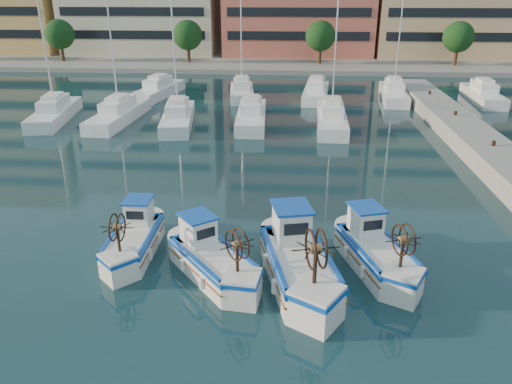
# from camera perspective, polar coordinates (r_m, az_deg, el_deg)

# --- Properties ---
(ground) EXTENTS (300.00, 300.00, 0.00)m
(ground) POSITION_cam_1_polar(r_m,az_deg,el_deg) (19.43, 1.84, -9.44)
(ground) COLOR #1B3E46
(ground) RESTS_ON ground
(yacht_marina) EXTENTS (41.13, 20.53, 11.50)m
(yacht_marina) POSITION_cam_1_polar(r_m,az_deg,el_deg) (45.25, 0.07, 9.97)
(yacht_marina) COLOR white
(yacht_marina) RESTS_ON ground
(fishing_boat_a) EXTENTS (1.73, 4.12, 2.56)m
(fishing_boat_a) POSITION_cam_1_polar(r_m,az_deg,el_deg) (21.20, -13.75, -5.05)
(fishing_boat_a) COLOR white
(fishing_boat_a) RESTS_ON ground
(fishing_boat_b) EXTENTS (3.95, 4.33, 2.70)m
(fishing_boat_b) POSITION_cam_1_polar(r_m,az_deg,el_deg) (19.12, -5.09, -7.50)
(fishing_boat_b) COLOR white
(fishing_boat_b) RESTS_ON ground
(fishing_boat_c) EXTENTS (3.18, 5.33, 3.23)m
(fishing_boat_c) POSITION_cam_1_polar(r_m,az_deg,el_deg) (18.68, 4.83, -7.75)
(fishing_boat_c) COLOR white
(fishing_boat_c) RESTS_ON ground
(fishing_boat_d) EXTENTS (2.99, 4.55, 2.75)m
(fishing_boat_d) POSITION_cam_1_polar(r_m,az_deg,el_deg) (20.08, 13.48, -6.48)
(fishing_boat_d) COLOR white
(fishing_boat_d) RESTS_ON ground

